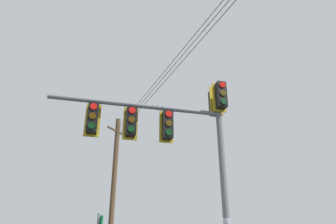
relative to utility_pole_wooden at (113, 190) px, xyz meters
name	(u,v)px	position (x,y,z in m)	size (l,w,h in m)	color
signal_mast_assembly	(180,134)	(1.78, 13.41, -0.60)	(5.47, 1.63, 6.82)	slate
utility_pole_wooden	(113,190)	(0.00, 0.00, 0.00)	(1.91, 1.46, 10.87)	#4C3823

